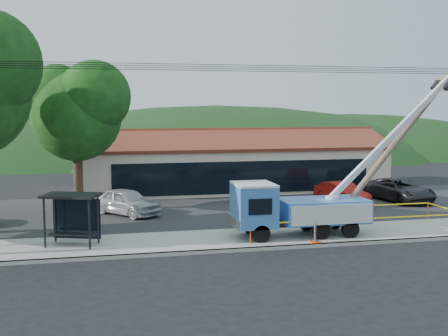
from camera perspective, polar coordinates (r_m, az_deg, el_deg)
ground at (r=22.67m, az=2.59°, el=-9.81°), size 120.00×120.00×0.00m
curb at (r=24.61m, az=1.30°, el=-8.33°), size 60.00×0.25×0.15m
sidewalk at (r=26.41m, az=0.31°, el=-7.31°), size 60.00×4.00×0.15m
parking_lot at (r=34.09m, az=-2.69°, el=-4.25°), size 60.00×12.00×0.10m
strip_mall at (r=42.36m, az=0.79°, el=0.33°), size 22.50×8.53×4.67m
tree_lot at (r=34.05m, az=-14.79°, el=5.96°), size 6.30×5.60×8.94m
hill_west at (r=76.85m, az=-19.43°, el=1.25°), size 78.40×56.00×28.00m
hill_center at (r=77.88m, az=-0.84°, el=1.67°), size 89.60×64.00×32.00m
hill_east at (r=84.22m, az=12.61°, el=1.87°), size 72.80×52.00×26.00m
utility_truck at (r=26.94m, az=7.55°, el=-3.85°), size 11.84×3.49×8.32m
leaning_pole at (r=29.19m, az=17.19°, el=2.67°), size 7.02×1.77×8.28m
bus_shelter at (r=25.78m, az=-15.12°, el=-3.89°), size 2.74×2.17×2.31m
caution_tape at (r=28.66m, az=12.47°, el=-4.78°), size 10.96×3.26×0.94m
car_silver at (r=32.77m, az=-9.84°, el=-4.86°), size 4.19×4.58×1.51m
car_red at (r=36.51m, az=11.87°, el=-3.76°), size 2.40×4.48×1.40m
car_dark at (r=38.68m, az=17.33°, el=-3.35°), size 3.32×5.64×1.47m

